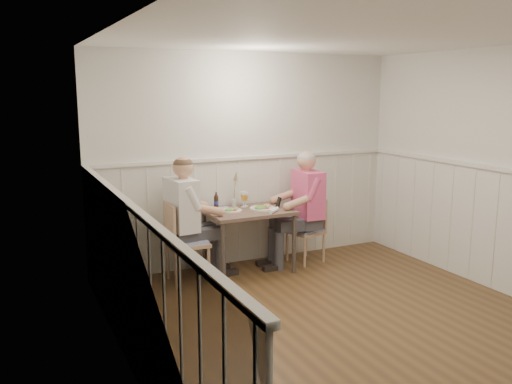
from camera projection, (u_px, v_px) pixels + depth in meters
ground_plane at (351, 327)px, 4.98m from camera, size 4.50×4.50×0.00m
room_shell at (356, 163)px, 4.70m from camera, size 4.04×4.54×2.60m
wainscot at (313, 237)px, 5.46m from camera, size 4.00×4.49×1.34m
dining_table at (249, 218)px, 6.42m from camera, size 1.00×0.70×0.75m
chair_right at (309, 227)px, 6.83m from camera, size 0.45×0.45×0.81m
chair_left at (182, 239)px, 6.06m from camera, size 0.45×0.45×0.92m
man_in_pink at (304, 216)px, 6.70m from camera, size 0.69×0.48×1.44m
diner_cream at (186, 229)px, 6.09m from camera, size 0.70×0.49×1.45m
plate_man at (262, 207)px, 6.42m from camera, size 0.30×0.30×0.08m
plate_diner at (231, 210)px, 6.31m from camera, size 0.24×0.24×0.06m
beer_glass_a at (246, 197)px, 6.57m from camera, size 0.07×0.07×0.17m
beer_glass_b at (244, 197)px, 6.54m from camera, size 0.07×0.07×0.19m
beer_bottle at (216, 202)px, 6.43m from camera, size 0.06×0.06×0.20m
rolled_napkin at (274, 210)px, 6.27m from camera, size 0.19×0.17×0.05m
grass_vase at (234, 191)px, 6.54m from camera, size 0.05×0.05×0.44m
gingham_mat at (220, 209)px, 6.43m from camera, size 0.27×0.22×0.01m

